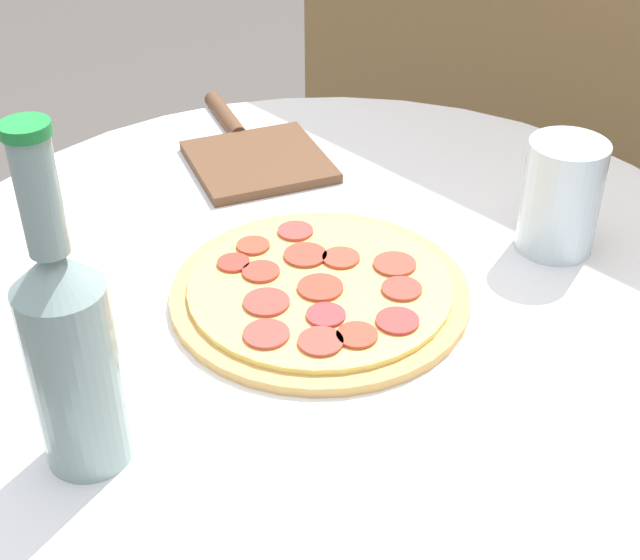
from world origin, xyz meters
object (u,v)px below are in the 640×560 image
object	(u,v)px
pizza_paddle	(252,153)
drinking_glass	(561,197)
beer_bottle	(70,348)
pizza	(320,290)

from	to	relation	value
pizza_paddle	drinking_glass	world-z (taller)	drinking_glass
beer_bottle	drinking_glass	world-z (taller)	beer_bottle
drinking_glass	pizza_paddle	bearing A→B (deg)	-164.20
beer_bottle	drinking_glass	bearing A→B (deg)	82.71
beer_bottle	drinking_glass	size ratio (longest dim) A/B	2.33
beer_bottle	pizza_paddle	distance (m)	0.52
pizza_paddle	drinking_glass	xyz separation A→B (m)	(0.37, 0.10, 0.05)
pizza_paddle	drinking_glass	size ratio (longest dim) A/B	2.47
pizza	pizza_paddle	distance (m)	0.30
drinking_glass	pizza	bearing A→B (deg)	-111.94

